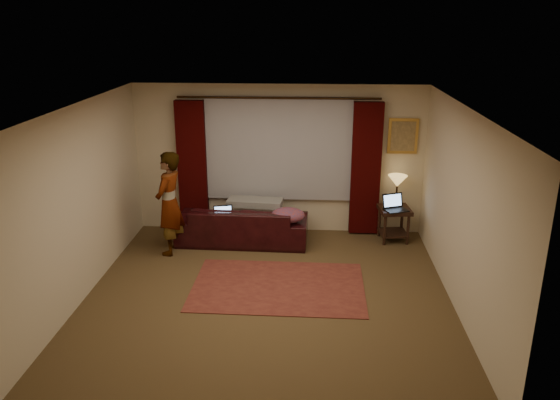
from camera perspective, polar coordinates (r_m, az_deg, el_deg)
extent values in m
cube|color=brown|center=(7.65, -1.30, -10.05)|extent=(5.00, 5.00, 0.01)
cube|color=silver|center=(6.79, -1.47, 9.59)|extent=(5.00, 5.00, 0.02)
cube|color=beige|center=(9.50, -0.14, 4.25)|extent=(5.00, 0.02, 2.60)
cube|color=beige|center=(4.84, -3.86, -10.75)|extent=(5.00, 0.02, 2.60)
cube|color=beige|center=(7.73, -20.19, -0.38)|extent=(0.02, 5.00, 2.60)
cube|color=beige|center=(7.35, 18.45, -1.15)|extent=(0.02, 5.00, 2.60)
cube|color=#A2A2AB|center=(9.39, -0.16, 5.34)|extent=(2.50, 0.05, 1.80)
cube|color=black|center=(9.63, -9.14, 3.47)|extent=(0.50, 0.14, 2.30)
cube|color=black|center=(9.45, 8.95, 3.19)|extent=(0.50, 0.14, 2.30)
cylinder|color=black|center=(9.18, -0.18, 10.62)|extent=(0.04, 0.04, 3.40)
cube|color=gold|center=(9.47, 12.72, 6.55)|extent=(0.50, 0.04, 0.60)
imported|color=black|center=(9.23, -3.96, -1.81)|extent=(2.22, 1.00, 0.89)
cube|color=gray|center=(9.22, -2.64, 1.18)|extent=(0.96, 0.45, 0.11)
ellipsoid|color=#763B51|center=(8.94, 0.83, -1.65)|extent=(0.63, 0.53, 0.24)
cube|color=brown|center=(7.89, -0.18, -9.00)|extent=(2.46, 1.65, 0.01)
cube|color=black|center=(9.52, 11.78, -2.48)|extent=(0.57, 0.57, 0.59)
imported|color=gray|center=(8.84, -11.48, -0.36)|extent=(0.59, 0.59, 1.68)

